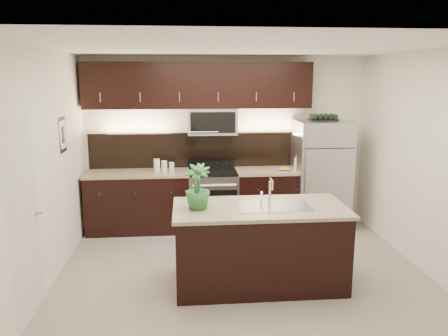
{
  "coord_description": "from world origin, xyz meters",
  "views": [
    {
      "loc": [
        -0.67,
        -4.97,
        2.38
      ],
      "look_at": [
        -0.18,
        0.55,
        1.22
      ],
      "focal_mm": 35.0,
      "sensor_mm": 36.0,
      "label": 1
    }
  ],
  "objects": [
    {
      "name": "ground",
      "position": [
        0.0,
        0.0,
        0.0
      ],
      "size": [
        4.5,
        4.5,
        0.0
      ],
      "primitive_type": "plane",
      "color": "gray",
      "rests_on": "ground"
    },
    {
      "name": "room_walls",
      "position": [
        -0.11,
        -0.04,
        1.7
      ],
      "size": [
        4.52,
        4.02,
        2.71
      ],
      "color": "silver",
      "rests_on": "ground"
    },
    {
      "name": "counter_run",
      "position": [
        -0.46,
        1.69,
        0.47
      ],
      "size": [
        3.51,
        0.65,
        0.94
      ],
      "color": "black",
      "rests_on": "ground"
    },
    {
      "name": "upper_fixtures",
      "position": [
        -0.43,
        1.84,
        2.14
      ],
      "size": [
        3.49,
        0.4,
        1.66
      ],
      "color": "black",
      "rests_on": "counter_run"
    },
    {
      "name": "island",
      "position": [
        0.16,
        -0.28,
        0.47
      ],
      "size": [
        1.96,
        0.96,
        0.94
      ],
      "color": "black",
      "rests_on": "ground"
    },
    {
      "name": "sink_faucet",
      "position": [
        0.31,
        -0.27,
        0.96
      ],
      "size": [
        0.84,
        0.5,
        0.28
      ],
      "color": "silver",
      "rests_on": "island"
    },
    {
      "name": "refrigerator",
      "position": [
        1.46,
        1.63,
        0.86
      ],
      "size": [
        0.83,
        0.75,
        1.71
      ],
      "primitive_type": "cube",
      "color": "#B2B2B7",
      "rests_on": "ground"
    },
    {
      "name": "wine_rack",
      "position": [
        1.46,
        1.63,
        1.76
      ],
      "size": [
        0.42,
        0.26,
        0.1
      ],
      "color": "black",
      "rests_on": "refrigerator"
    },
    {
      "name": "plant",
      "position": [
        -0.55,
        -0.31,
        1.19
      ],
      "size": [
        0.33,
        0.33,
        0.5
      ],
      "primitive_type": "imported",
      "rotation": [
        0.0,
        0.0,
        -0.2
      ],
      "color": "#27632C",
      "rests_on": "island"
    },
    {
      "name": "canisters",
      "position": [
        -1.03,
        1.65,
        1.03
      ],
      "size": [
        0.31,
        0.1,
        0.21
      ],
      "rotation": [
        0.0,
        0.0,
        0.08
      ],
      "color": "silver",
      "rests_on": "counter_run"
    },
    {
      "name": "french_press",
      "position": [
        1.08,
        1.64,
        1.05
      ],
      "size": [
        0.1,
        0.1,
        0.29
      ],
      "rotation": [
        0.0,
        0.0,
        0.04
      ],
      "color": "silver",
      "rests_on": "counter_run"
    },
    {
      "name": "bananas",
      "position": [
        0.82,
        1.61,
        0.97
      ],
      "size": [
        0.18,
        0.15,
        0.05
      ],
      "primitive_type": "ellipsoid",
      "rotation": [
        0.0,
        0.0,
        -0.08
      ],
      "color": "gold",
      "rests_on": "counter_run"
    }
  ]
}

